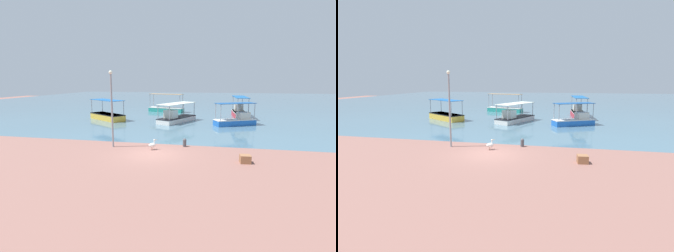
# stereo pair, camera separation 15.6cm
# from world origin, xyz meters

# --- Properties ---
(ground) EXTENTS (120.00, 120.00, 0.00)m
(ground) POSITION_xyz_m (0.00, 0.00, 0.00)
(ground) COLOR #865950
(harbor_water) EXTENTS (110.00, 90.00, 0.00)m
(harbor_water) POSITION_xyz_m (0.00, 48.00, 0.00)
(harbor_water) COLOR slate
(harbor_water) RESTS_ON ground
(fishing_boat_center) EXTENTS (2.12, 6.56, 2.92)m
(fishing_boat_center) POSITION_xyz_m (7.24, 20.41, 0.69)
(fishing_boat_center) COLOR red
(fishing_boat_center) RESTS_ON harbor_water
(fishing_boat_near_right) EXTENTS (5.03, 3.61, 2.60)m
(fishing_boat_near_right) POSITION_xyz_m (6.44, 13.63, 0.62)
(fishing_boat_near_right) COLOR blue
(fishing_boat_near_right) RESTS_ON harbor_water
(fishing_boat_outer) EXTENTS (4.33, 6.36, 2.34)m
(fishing_boat_outer) POSITION_xyz_m (-0.81, 14.50, 0.59)
(fishing_boat_outer) COLOR white
(fishing_boat_outer) RESTS_ON harbor_water
(fishing_boat_far_right) EXTENTS (6.09, 2.84, 2.95)m
(fishing_boat_far_right) POSITION_xyz_m (-4.26, 24.72, 0.56)
(fishing_boat_far_right) COLOR teal
(fishing_boat_far_right) RESTS_ON harbor_water
(fishing_boat_near_left) EXTENTS (5.82, 4.79, 2.65)m
(fishing_boat_near_left) POSITION_xyz_m (-10.04, 14.56, 0.57)
(fishing_boat_near_left) COLOR gold
(fishing_boat_near_left) RESTS_ON harbor_water
(pelican) EXTENTS (0.67, 0.62, 0.80)m
(pelican) POSITION_xyz_m (-0.27, 1.12, 0.38)
(pelican) COLOR #E0997A
(pelican) RESTS_ON ground
(lamp_post) EXTENTS (0.28, 0.28, 5.91)m
(lamp_post) POSITION_xyz_m (-3.54, 1.35, 3.32)
(lamp_post) COLOR gray
(lamp_post) RESTS_ON ground
(mooring_bollard) EXTENTS (0.29, 0.29, 0.66)m
(mooring_bollard) POSITION_xyz_m (1.98, 2.54, 0.35)
(mooring_bollard) COLOR #47474C
(mooring_bollard) RESTS_ON ground
(cargo_crate) EXTENTS (0.72, 0.70, 0.51)m
(cargo_crate) POSITION_xyz_m (6.34, -0.78, 0.26)
(cargo_crate) COLOR #956240
(cargo_crate) RESTS_ON ground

